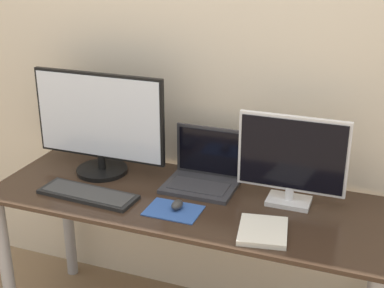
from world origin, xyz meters
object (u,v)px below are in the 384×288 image
object	(u,v)px
mouse	(176,205)
book	(263,231)
monitor_left	(99,124)
keyboard	(88,194)
laptop	(204,172)
monitor_right	(292,159)

from	to	relation	value
mouse	book	world-z (taller)	mouse
monitor_left	keyboard	distance (m)	0.35
laptop	keyboard	bearing A→B (deg)	-145.73
monitor_left	mouse	xyz separation A→B (m)	(0.47, -0.22, -0.22)
monitor_left	laptop	bearing A→B (deg)	5.47
monitor_right	laptop	size ratio (longest dim) A/B	1.43
keyboard	mouse	xyz separation A→B (m)	(0.41, 0.02, 0.01)
monitor_right	book	bearing A→B (deg)	-98.77
keyboard	book	bearing A→B (deg)	-2.63
monitor_left	monitor_right	xyz separation A→B (m)	(0.90, 0.00, -0.04)
monitor_right	keyboard	xyz separation A→B (m)	(-0.83, -0.25, -0.19)
laptop	mouse	xyz separation A→B (m)	(-0.02, -0.27, -0.04)
monitor_left	monitor_right	distance (m)	0.90
monitor_right	keyboard	bearing A→B (deg)	-163.53
laptop	mouse	size ratio (longest dim) A/B	4.49
laptop	keyboard	world-z (taller)	laptop
monitor_right	laptop	bearing A→B (deg)	173.21
mouse	monitor_left	bearing A→B (deg)	154.82
mouse	book	bearing A→B (deg)	-8.74
monitor_right	keyboard	distance (m)	0.89
laptop	keyboard	size ratio (longest dim) A/B	0.70
book	monitor_right	bearing A→B (deg)	81.23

